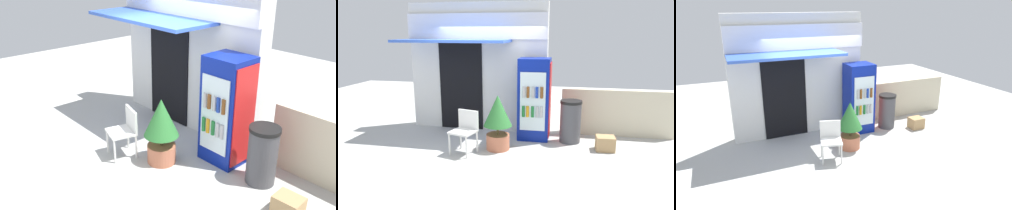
{
  "view_description": "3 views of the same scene",
  "coord_description": "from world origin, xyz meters",
  "views": [
    {
      "loc": [
        4.48,
        -3.55,
        3.31
      ],
      "look_at": [
        0.3,
        0.21,
        0.93
      ],
      "focal_mm": 39.07,
      "sensor_mm": 36.0,
      "label": 1
    },
    {
      "loc": [
        1.8,
        -6.06,
        2.36
      ],
      "look_at": [
        0.56,
        0.14,
        0.9
      ],
      "focal_mm": 33.59,
      "sensor_mm": 36.0,
      "label": 2
    },
    {
      "loc": [
        -2.26,
        -5.86,
        3.26
      ],
      "look_at": [
        0.38,
        0.19,
        1.01
      ],
      "focal_mm": 31.81,
      "sensor_mm": 36.0,
      "label": 3
    }
  ],
  "objects": [
    {
      "name": "drink_cooler",
      "position": [
        1.08,
        0.8,
        0.91
      ],
      "size": [
        0.7,
        0.66,
        1.82
      ],
      "color": "navy",
      "rests_on": "ground"
    },
    {
      "name": "potted_plant_near_shop",
      "position": [
        0.42,
        -0.05,
        0.65
      ],
      "size": [
        0.58,
        0.58,
        1.14
      ],
      "color": "#BC6B4C",
      "rests_on": "ground"
    },
    {
      "name": "ground",
      "position": [
        0.0,
        0.0,
        0.0
      ],
      "size": [
        16.0,
        16.0,
        0.0
      ],
      "primitive_type": "plane",
      "color": "#B2B2AD"
    },
    {
      "name": "cardboard_box",
      "position": [
        2.6,
        0.31,
        0.15
      ],
      "size": [
        0.38,
        0.33,
        0.3
      ],
      "primitive_type": "cube",
      "rotation": [
        0.0,
        0.0,
        0.04
      ],
      "color": "tan",
      "rests_on": "ground"
    },
    {
      "name": "storefront_building",
      "position": [
        -0.41,
        1.34,
        1.59
      ],
      "size": [
        3.37,
        1.35,
        3.06
      ],
      "color": "silver",
      "rests_on": "ground"
    },
    {
      "name": "plastic_chair",
      "position": [
        -0.17,
        -0.35,
        0.51
      ],
      "size": [
        0.55,
        0.54,
        0.85
      ],
      "color": "silver",
      "rests_on": "ground"
    },
    {
      "name": "trash_bin",
      "position": [
        1.88,
        0.7,
        0.47
      ],
      "size": [
        0.47,
        0.47,
        0.93
      ],
      "color": "#47474C",
      "rests_on": "ground"
    }
  ]
}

